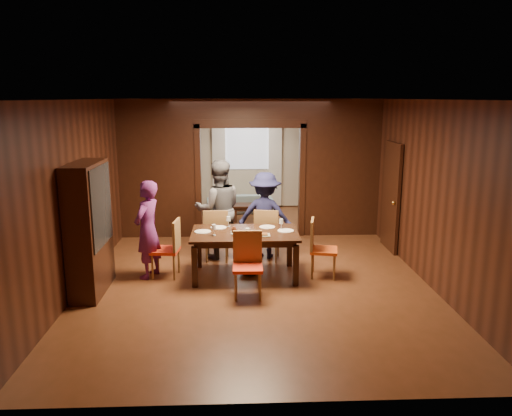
{
  "coord_description": "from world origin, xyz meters",
  "views": [
    {
      "loc": [
        -0.32,
        -8.85,
        2.94
      ],
      "look_at": [
        0.04,
        -0.4,
        1.05
      ],
      "focal_mm": 35.0,
      "sensor_mm": 36.0,
      "label": 1
    }
  ],
  "objects_px": {
    "person_navy": "(265,215)",
    "sofa": "(240,203)",
    "chair_right": "(324,248)",
    "hutch": "(89,229)",
    "person_grey": "(219,209)",
    "chair_left": "(165,248)",
    "person_purple": "(148,230)",
    "chair_far_r": "(267,234)",
    "coffee_table": "(248,212)",
    "chair_near": "(248,266)",
    "chair_far_l": "(217,234)",
    "dining_table": "(245,254)"
  },
  "relations": [
    {
      "from": "sofa",
      "to": "hutch",
      "type": "xyz_separation_m",
      "value": [
        -2.33,
        -5.35,
        0.75
      ]
    },
    {
      "from": "chair_far_r",
      "to": "hutch",
      "type": "distance_m",
      "value": 3.19
    },
    {
      "from": "person_navy",
      "to": "chair_left",
      "type": "height_order",
      "value": "person_navy"
    },
    {
      "from": "coffee_table",
      "to": "chair_right",
      "type": "distance_m",
      "value": 4.08
    },
    {
      "from": "person_navy",
      "to": "dining_table",
      "type": "height_order",
      "value": "person_navy"
    },
    {
      "from": "person_purple",
      "to": "person_navy",
      "type": "xyz_separation_m",
      "value": [
        1.99,
        0.99,
        -0.01
      ]
    },
    {
      "from": "person_grey",
      "to": "hutch",
      "type": "xyz_separation_m",
      "value": [
        -1.9,
        -1.62,
        0.09
      ]
    },
    {
      "from": "chair_right",
      "to": "hutch",
      "type": "xyz_separation_m",
      "value": [
        -3.67,
        -0.51,
        0.52
      ]
    },
    {
      "from": "chair_right",
      "to": "chair_far_r",
      "type": "height_order",
      "value": "same"
    },
    {
      "from": "coffee_table",
      "to": "chair_far_l",
      "type": "bearing_deg",
      "value": -102.42
    },
    {
      "from": "chair_right",
      "to": "hutch",
      "type": "relative_size",
      "value": 0.48
    },
    {
      "from": "chair_left",
      "to": "hutch",
      "type": "height_order",
      "value": "hutch"
    },
    {
      "from": "person_grey",
      "to": "chair_left",
      "type": "relative_size",
      "value": 1.88
    },
    {
      "from": "person_purple",
      "to": "chair_far_r",
      "type": "distance_m",
      "value": 2.22
    },
    {
      "from": "person_navy",
      "to": "sofa",
      "type": "bearing_deg",
      "value": -70.57
    },
    {
      "from": "person_purple",
      "to": "person_grey",
      "type": "distance_m",
      "value": 1.52
    },
    {
      "from": "hutch",
      "to": "person_navy",
      "type": "bearing_deg",
      "value": 30.14
    },
    {
      "from": "person_grey",
      "to": "chair_far_l",
      "type": "relative_size",
      "value": 1.88
    },
    {
      "from": "person_grey",
      "to": "hutch",
      "type": "relative_size",
      "value": 0.91
    },
    {
      "from": "chair_near",
      "to": "chair_far_l",
      "type": "bearing_deg",
      "value": 107.14
    },
    {
      "from": "chair_right",
      "to": "chair_far_r",
      "type": "xyz_separation_m",
      "value": [
        -0.88,
        0.94,
        0.0
      ]
    },
    {
      "from": "person_navy",
      "to": "chair_left",
      "type": "xyz_separation_m",
      "value": [
        -1.72,
        -0.98,
        -0.32
      ]
    },
    {
      "from": "chair_left",
      "to": "chair_right",
      "type": "height_order",
      "value": "same"
    },
    {
      "from": "chair_right",
      "to": "chair_far_l",
      "type": "bearing_deg",
      "value": 73.19
    },
    {
      "from": "coffee_table",
      "to": "chair_left",
      "type": "relative_size",
      "value": 0.82
    },
    {
      "from": "sofa",
      "to": "chair_far_l",
      "type": "bearing_deg",
      "value": 78.85
    },
    {
      "from": "person_grey",
      "to": "dining_table",
      "type": "relative_size",
      "value": 1.04
    },
    {
      "from": "person_purple",
      "to": "sofa",
      "type": "relative_size",
      "value": 0.95
    },
    {
      "from": "chair_far_l",
      "to": "chair_near",
      "type": "relative_size",
      "value": 1.0
    },
    {
      "from": "person_grey",
      "to": "dining_table",
      "type": "distance_m",
      "value": 1.25
    },
    {
      "from": "chair_left",
      "to": "hutch",
      "type": "distance_m",
      "value": 1.32
    },
    {
      "from": "coffee_table",
      "to": "hutch",
      "type": "relative_size",
      "value": 0.4
    },
    {
      "from": "person_navy",
      "to": "chair_right",
      "type": "distance_m",
      "value": 1.45
    },
    {
      "from": "person_grey",
      "to": "chair_left",
      "type": "distance_m",
      "value": 1.38
    },
    {
      "from": "person_purple",
      "to": "chair_right",
      "type": "bearing_deg",
      "value": 108.82
    },
    {
      "from": "dining_table",
      "to": "chair_far_l",
      "type": "bearing_deg",
      "value": 119.12
    },
    {
      "from": "chair_right",
      "to": "chair_far_l",
      "type": "relative_size",
      "value": 1.0
    },
    {
      "from": "person_navy",
      "to": "chair_left",
      "type": "relative_size",
      "value": 1.65
    },
    {
      "from": "person_purple",
      "to": "chair_far_l",
      "type": "relative_size",
      "value": 1.68
    },
    {
      "from": "chair_right",
      "to": "chair_far_r",
      "type": "distance_m",
      "value": 1.29
    },
    {
      "from": "person_purple",
      "to": "person_grey",
      "type": "xyz_separation_m",
      "value": [
        1.14,
        1.01,
        0.1
      ]
    },
    {
      "from": "person_grey",
      "to": "dining_table",
      "type": "bearing_deg",
      "value": 106.28
    },
    {
      "from": "coffee_table",
      "to": "chair_far_r",
      "type": "xyz_separation_m",
      "value": [
        0.28,
        -2.97,
        0.28
      ]
    },
    {
      "from": "chair_right",
      "to": "chair_near",
      "type": "relative_size",
      "value": 1.0
    },
    {
      "from": "sofa",
      "to": "coffee_table",
      "type": "distance_m",
      "value": 0.95
    },
    {
      "from": "person_navy",
      "to": "chair_right",
      "type": "relative_size",
      "value": 1.65
    },
    {
      "from": "sofa",
      "to": "chair_far_l",
      "type": "relative_size",
      "value": 1.77
    },
    {
      "from": "hutch",
      "to": "chair_right",
      "type": "bearing_deg",
      "value": 7.94
    },
    {
      "from": "dining_table",
      "to": "coffee_table",
      "type": "distance_m",
      "value": 3.85
    },
    {
      "from": "person_navy",
      "to": "sofa",
      "type": "height_order",
      "value": "person_navy"
    }
  ]
}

